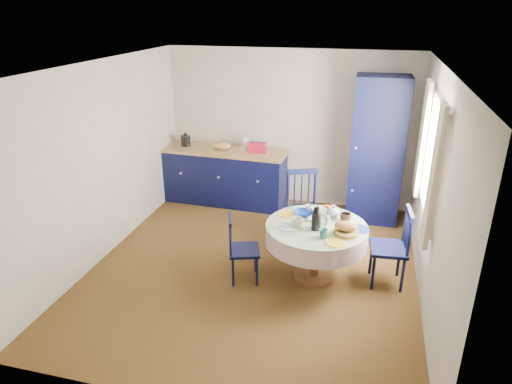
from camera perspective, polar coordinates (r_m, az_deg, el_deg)
floor at (r=5.93m, az=-0.20°, el=-9.29°), size 4.50×4.50×0.00m
ceiling at (r=5.08m, az=-0.24°, el=15.46°), size 4.50×4.50×0.00m
wall_back at (r=7.47m, az=4.16°, el=7.93°), size 4.00×0.02×2.50m
wall_left at (r=6.16m, az=-18.57°, el=3.61°), size 0.02×4.50×2.50m
wall_right at (r=5.27m, az=21.32°, el=0.09°), size 0.02×4.50×2.50m
window at (r=5.46m, az=20.94°, el=3.97°), size 0.10×1.74×1.45m
kitchen_counter at (r=7.62m, az=-3.90°, el=2.09°), size 2.07×0.71×1.16m
pantry_cabinet at (r=7.02m, az=14.86°, el=4.99°), size 0.78×0.57×2.20m
dining_table at (r=5.44m, az=7.63°, el=-5.30°), size 1.20×1.19×1.00m
chair_left at (r=5.47m, az=-1.86°, el=-7.09°), size 0.45×0.47×0.84m
chair_far at (r=6.26m, az=5.93°, el=-2.09°), size 0.59×0.58×1.04m
chair_right at (r=5.60m, az=16.68°, el=-6.58°), size 0.45×0.47×0.97m
mug_a at (r=5.33m, az=5.18°, el=-3.74°), size 0.13×0.13×0.11m
mug_b at (r=5.11m, az=8.43°, el=-5.17°), size 0.11×0.11×0.10m
mug_c at (r=5.52m, az=11.13°, el=-3.14°), size 0.13×0.13×0.10m
mug_d at (r=5.70m, az=6.63°, el=-2.06°), size 0.10×0.10×0.09m
cobalt_bowl at (r=5.60m, az=5.96°, el=-2.70°), size 0.23×0.23×0.06m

